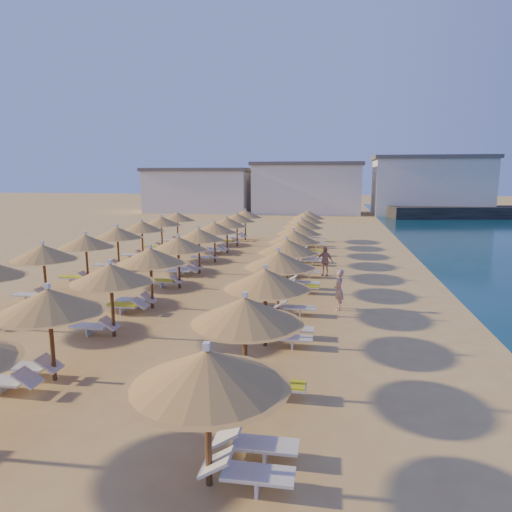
% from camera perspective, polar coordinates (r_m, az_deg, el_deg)
% --- Properties ---
extents(ground, '(220.00, 220.00, 0.00)m').
position_cam_1_polar(ground, '(20.59, -2.93, -5.47)').
color(ground, tan).
rests_on(ground, ground).
extents(jetty, '(30.20, 9.86, 1.50)m').
position_cam_1_polar(jetty, '(67.64, 28.72, 4.83)').
color(jetty, black).
rests_on(jetty, ground).
extents(hotel_blocks, '(48.45, 8.96, 8.10)m').
position_cam_1_polar(hotel_blocks, '(66.60, 7.68, 8.46)').
color(hotel_blocks, white).
rests_on(hotel_blocks, ground).
extents(parasol_row_east, '(2.94, 34.05, 2.71)m').
position_cam_1_polar(parasol_row_east, '(23.04, 4.32, 1.76)').
color(parasol_row_east, brown).
rests_on(parasol_row_east, ground).
extents(parasol_row_west, '(2.94, 34.05, 2.71)m').
position_cam_1_polar(parasol_row_west, '(24.10, -8.35, 2.06)').
color(parasol_row_west, brown).
rests_on(parasol_row_west, ground).
extents(parasol_row_inland, '(2.94, 23.68, 2.71)m').
position_cam_1_polar(parasol_row_inland, '(27.53, -16.95, 2.72)').
color(parasol_row_inland, brown).
rests_on(parasol_row_inland, ground).
extents(loungers, '(13.28, 31.66, 0.66)m').
position_cam_1_polar(loungers, '(24.32, -5.78, -2.24)').
color(loungers, silver).
rests_on(loungers, ground).
extents(beachgoer_c, '(1.04, 0.76, 1.64)m').
position_cam_1_polar(beachgoer_c, '(25.51, 8.59, -0.63)').
color(beachgoer_c, tan).
rests_on(beachgoer_c, ground).
extents(beachgoer_a, '(0.48, 0.67, 1.70)m').
position_cam_1_polar(beachgoer_a, '(19.18, 10.30, -4.16)').
color(beachgoer_a, tan).
rests_on(beachgoer_a, ground).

